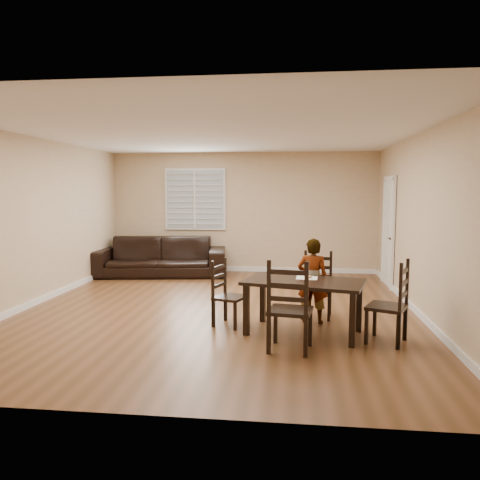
% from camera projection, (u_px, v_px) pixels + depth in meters
% --- Properties ---
extents(ground, '(7.00, 7.00, 0.00)m').
position_uv_depth(ground, '(219.00, 309.00, 7.30)').
color(ground, brown).
rests_on(ground, ground).
extents(room, '(6.04, 7.04, 2.72)m').
position_uv_depth(room, '(222.00, 193.00, 7.28)').
color(room, '#CBB589').
rests_on(room, ground).
extents(dining_table, '(1.65, 1.18, 0.70)m').
position_uv_depth(dining_table, '(304.00, 287.00, 6.00)').
color(dining_table, black).
rests_on(dining_table, ground).
extents(chair_near, '(0.48, 0.45, 0.96)m').
position_uv_depth(chair_near, '(317.00, 286.00, 6.91)').
color(chair_near, black).
rests_on(chair_near, ground).
extents(chair_far, '(0.55, 0.52, 1.07)m').
position_uv_depth(chair_far, '(288.00, 311.00, 5.26)').
color(chair_far, black).
rests_on(chair_far, ground).
extents(chair_left, '(0.49, 0.51, 0.90)m').
position_uv_depth(chair_left, '(223.00, 295.00, 6.43)').
color(chair_left, black).
rests_on(chair_left, ground).
extents(chair_right, '(0.58, 0.59, 1.02)m').
position_uv_depth(chair_right, '(397.00, 306.00, 5.59)').
color(chair_right, black).
rests_on(chair_right, ground).
extents(child, '(0.49, 0.37, 1.19)m').
position_uv_depth(child, '(313.00, 281.00, 6.50)').
color(child, gray).
rests_on(child, ground).
extents(napkin, '(0.29, 0.29, 0.00)m').
position_uv_depth(napkin, '(307.00, 278.00, 6.14)').
color(napkin, beige).
rests_on(napkin, dining_table).
extents(donut, '(0.09, 0.09, 0.03)m').
position_uv_depth(donut, '(308.00, 276.00, 6.14)').
color(donut, '#BE8044').
rests_on(donut, napkin).
extents(sofa, '(2.97, 1.51, 0.83)m').
position_uv_depth(sofa, '(160.00, 256.00, 10.18)').
color(sofa, black).
rests_on(sofa, ground).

